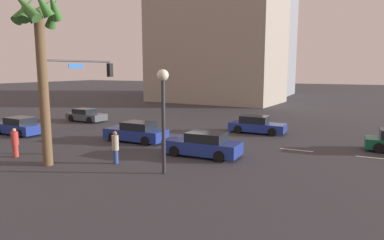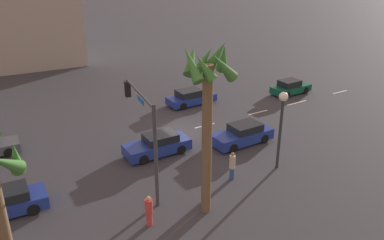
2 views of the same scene
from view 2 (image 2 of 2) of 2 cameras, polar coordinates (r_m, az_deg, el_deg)
name	(u,v)px [view 2 (image 2 of 2)]	position (r m, az deg, el deg)	size (l,w,h in m)	color
ground_plane	(180,132)	(30.27, -1.75, -1.72)	(220.00, 220.00, 0.00)	#333338
lane_stripe_0	(340,92)	(41.49, 20.49, 3.79)	(1.93, 0.14, 0.01)	silver
lane_stripe_1	(297,103)	(37.31, 14.82, 2.41)	(2.34, 0.14, 0.01)	silver
lane_stripe_2	(258,112)	(34.35, 9.46, 1.08)	(2.03, 0.14, 0.01)	silver
lane_stripe_3	(205,126)	(31.33, 1.84, -0.82)	(1.84, 0.14, 0.01)	silver
car_0	(243,134)	(28.53, 7.27, -2.05)	(4.53, 1.95, 1.43)	navy
car_1	(158,145)	(26.92, -4.92, -3.57)	(4.48, 1.91, 1.42)	navy
car_3	(191,97)	(35.56, -0.18, 3.26)	(4.42, 1.93, 1.38)	navy
car_4	(290,87)	(39.43, 13.95, 4.57)	(4.02, 1.84, 1.38)	#0F5138
car_5	(4,203)	(23.22, -25.36, -10.72)	(4.41, 2.03, 1.38)	navy
traffic_signal	(144,124)	(21.76, -6.91, -0.61)	(0.99, 5.50, 5.85)	#38383D
streetlamp	(282,115)	(24.45, 12.77, 0.74)	(0.56, 0.56, 5.07)	#2D2D33
pedestrian_0	(232,165)	(23.93, 5.80, -6.47)	(0.49, 0.49, 1.79)	#2D478C
pedestrian_1	(149,210)	(20.24, -6.21, -12.77)	(0.48, 0.48, 1.70)	#BF3833
palm_tree_0	(207,94)	(18.58, 2.21, 3.79)	(2.51, 2.59, 9.05)	brown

